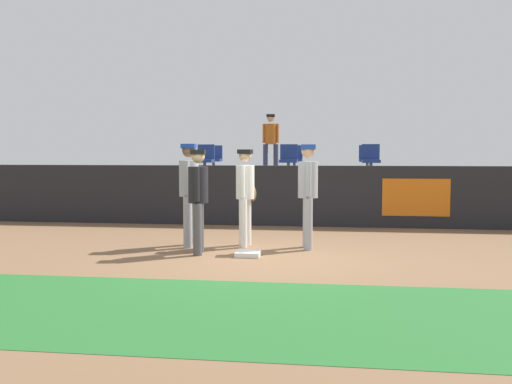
% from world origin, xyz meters
% --- Properties ---
extents(ground_plane, '(60.00, 60.00, 0.00)m').
position_xyz_m(ground_plane, '(0.00, 0.00, 0.00)').
color(ground_plane, brown).
extents(grass_foreground_strip, '(18.00, 2.80, 0.01)m').
position_xyz_m(grass_foreground_strip, '(0.00, -3.18, 0.00)').
color(grass_foreground_strip, '#26662B').
rests_on(grass_foreground_strip, ground_plane).
extents(first_base, '(0.40, 0.40, 0.08)m').
position_xyz_m(first_base, '(-0.25, 0.05, 0.04)').
color(first_base, white).
rests_on(first_base, ground_plane).
extents(player_fielder_home, '(0.37, 0.55, 1.78)m').
position_xyz_m(player_fielder_home, '(-0.44, 1.03, 1.03)').
color(player_fielder_home, white).
rests_on(player_fielder_home, ground_plane).
extents(player_runner_visitor, '(0.39, 0.52, 1.86)m').
position_xyz_m(player_runner_visitor, '(0.70, 0.91, 1.08)').
color(player_runner_visitor, '#9EA3AD').
rests_on(player_runner_visitor, ground_plane).
extents(player_coach_visitor, '(0.38, 0.53, 1.88)m').
position_xyz_m(player_coach_visitor, '(-1.46, 0.88, 1.09)').
color(player_coach_visitor, '#9EA3AD').
rests_on(player_coach_visitor, ground_plane).
extents(player_umpire, '(0.37, 0.49, 1.77)m').
position_xyz_m(player_umpire, '(-1.12, 0.16, 1.03)').
color(player_umpire, '#4C4C51').
rests_on(player_umpire, ground_plane).
extents(field_wall, '(18.00, 0.26, 1.42)m').
position_xyz_m(field_wall, '(0.02, 4.01, 0.71)').
color(field_wall, black).
rests_on(field_wall, ground_plane).
extents(bleacher_platform, '(18.00, 4.80, 1.11)m').
position_xyz_m(bleacher_platform, '(0.00, 6.58, 0.55)').
color(bleacher_platform, '#59595E').
rests_on(bleacher_platform, ground_plane).
extents(seat_back_center, '(0.46, 0.44, 0.84)m').
position_xyz_m(seat_back_center, '(0.07, 7.25, 1.58)').
color(seat_back_center, '#4C4C51').
rests_on(seat_back_center, bleacher_platform).
extents(seat_back_right, '(0.46, 0.44, 0.84)m').
position_xyz_m(seat_back_right, '(2.16, 7.25, 1.58)').
color(seat_back_right, '#4C4C51').
rests_on(seat_back_right, bleacher_platform).
extents(seat_back_left, '(0.46, 0.44, 0.84)m').
position_xyz_m(seat_back_left, '(-2.34, 7.25, 1.58)').
color(seat_back_left, '#4C4C51').
rests_on(seat_back_left, bleacher_platform).
extents(seat_front_left, '(0.45, 0.44, 0.84)m').
position_xyz_m(seat_front_left, '(-2.20, 5.45, 1.58)').
color(seat_front_left, '#4C4C51').
rests_on(seat_front_left, bleacher_platform).
extents(seat_front_center, '(0.46, 0.44, 0.84)m').
position_xyz_m(seat_front_center, '(0.03, 5.45, 1.58)').
color(seat_front_center, '#4C4C51').
rests_on(seat_front_center, bleacher_platform).
extents(seat_front_right, '(0.45, 0.44, 0.84)m').
position_xyz_m(seat_front_right, '(2.13, 5.45, 1.58)').
color(seat_front_right, '#4C4C51').
rests_on(seat_front_right, bleacher_platform).
extents(spectator_hooded, '(0.50, 0.34, 1.79)m').
position_xyz_m(spectator_hooded, '(-0.71, 7.97, 2.14)').
color(spectator_hooded, '#33384C').
rests_on(spectator_hooded, bleacher_platform).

